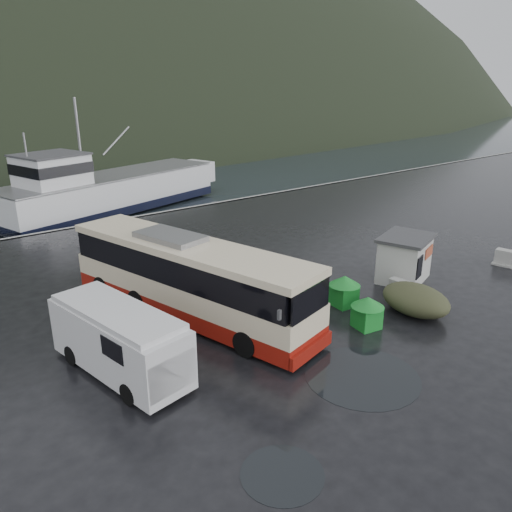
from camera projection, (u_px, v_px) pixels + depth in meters
ground at (316, 319)px, 20.95m from camera, size 160.00×160.00×0.00m
quay_edge at (121, 219)px, 35.83m from camera, size 160.00×0.60×1.50m
coach_bus at (191, 315)px, 21.32m from camera, size 5.90×12.58×3.45m
white_van at (122, 372)px, 17.14m from camera, size 3.00×6.07×2.42m
waste_bin_left at (343, 305)px, 22.22m from camera, size 1.09×1.09×1.40m
waste_bin_right at (366, 327)px, 20.23m from camera, size 1.11×1.11×1.34m
dome_tent at (414, 313)px, 21.50m from camera, size 2.46×3.28×1.23m
ticket_kiosk at (402, 280)px, 25.05m from camera, size 3.47×3.03×2.28m
jersey_barrier_a at (419, 306)px, 22.08m from camera, size 0.82×1.54×0.75m
jersey_barrier_b at (403, 296)px, 23.10m from camera, size 0.81×1.52×0.74m
jersey_barrier_c at (510, 266)px, 26.86m from camera, size 1.14×1.81×0.84m
fishing_trawler at (113, 195)px, 43.45m from camera, size 24.22×11.57×9.48m
puddles at (333, 353)px, 18.30m from camera, size 11.67×11.04×0.01m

